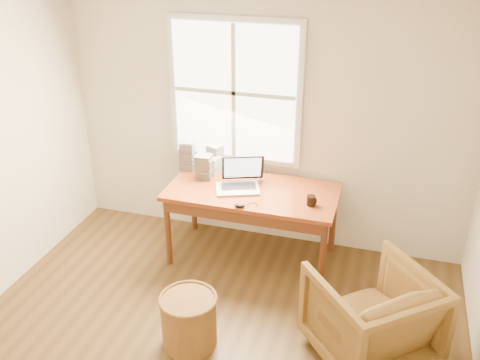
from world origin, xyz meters
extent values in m
cube|color=white|center=(0.00, 0.00, 2.61)|extent=(4.00, 4.50, 0.02)
cube|color=beige|center=(0.00, 2.26, 1.30)|extent=(4.00, 0.02, 2.60)
cube|color=silver|center=(-0.30, 2.22, 1.55)|extent=(1.32, 0.05, 1.42)
cube|color=white|center=(-0.30, 2.19, 1.55)|extent=(1.20, 0.02, 1.30)
cube|color=silver|center=(-0.30, 2.18, 1.55)|extent=(0.04, 0.02, 1.30)
cube|color=silver|center=(-0.30, 2.18, 1.55)|extent=(1.20, 0.02, 0.04)
cube|color=brown|center=(0.00, 1.80, 0.73)|extent=(1.60, 0.80, 0.04)
imported|color=brown|center=(1.21, 0.77, 0.38)|extent=(1.15, 1.15, 0.75)
cylinder|color=brown|center=(-0.15, 0.50, 0.22)|extent=(0.52, 0.52, 0.43)
ellipsoid|color=black|center=(-0.02, 1.44, 0.77)|extent=(0.10, 0.07, 0.03)
cylinder|color=black|center=(0.57, 1.66, 0.79)|extent=(0.09, 0.09, 0.09)
cube|color=#ABB0B7|center=(-0.48, 2.12, 0.88)|extent=(0.17, 0.16, 0.27)
cube|color=#2B2A30|center=(-0.52, 1.92, 0.87)|extent=(0.16, 0.14, 0.24)
cube|color=#9694A0|center=(-0.75, 2.05, 0.90)|extent=(0.15, 0.13, 0.30)
cube|color=silver|center=(-0.48, 2.04, 0.84)|extent=(0.18, 0.17, 0.18)
camera|label=1|loc=(1.16, -2.51, 3.05)|focal=40.00mm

